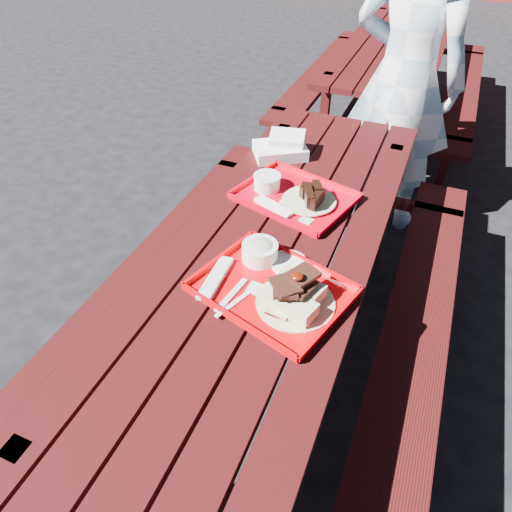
# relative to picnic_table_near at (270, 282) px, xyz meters

# --- Properties ---
(ground) EXTENTS (60.00, 60.00, 0.00)m
(ground) POSITION_rel_picnic_table_near_xyz_m (0.00, 0.00, -0.56)
(ground) COLOR black
(ground) RESTS_ON ground
(picnic_table_near) EXTENTS (1.41, 2.40, 0.75)m
(picnic_table_near) POSITION_rel_picnic_table_near_xyz_m (0.00, 0.00, 0.00)
(picnic_table_near) COLOR #3C0B0B
(picnic_table_near) RESTS_ON ground
(picnic_table_far) EXTENTS (1.41, 2.40, 0.75)m
(picnic_table_far) POSITION_rel_picnic_table_near_xyz_m (0.00, 2.80, 0.00)
(picnic_table_far) COLOR #3C0B0B
(picnic_table_far) RESTS_ON ground
(near_tray) EXTENTS (0.56, 0.49, 0.15)m
(near_tray) POSITION_rel_picnic_table_near_xyz_m (0.09, -0.20, 0.23)
(near_tray) COLOR red
(near_tray) RESTS_ON picnic_table_near
(far_tray) EXTENTS (0.53, 0.46, 0.08)m
(far_tray) POSITION_rel_picnic_table_near_xyz_m (-0.03, 0.32, 0.21)
(far_tray) COLOR red
(far_tray) RESTS_ON picnic_table_near
(white_cloth) EXTENTS (0.30, 0.28, 0.10)m
(white_cloth) POSITION_rel_picnic_table_near_xyz_m (-0.20, 0.66, 0.23)
(white_cloth) COLOR white
(white_cloth) RESTS_ON picnic_table_near
(person) EXTENTS (0.75, 0.58, 1.82)m
(person) POSITION_rel_picnic_table_near_xyz_m (0.23, 1.46, 0.35)
(person) COLOR #98B8D2
(person) RESTS_ON ground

